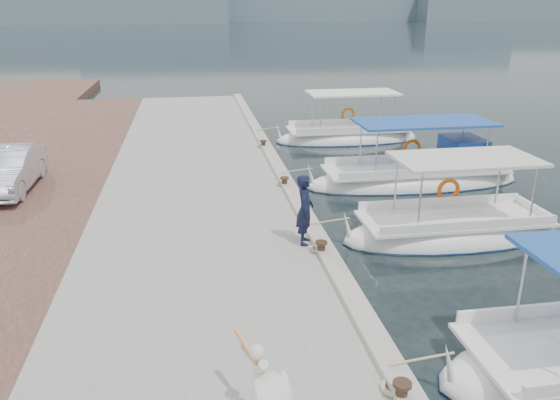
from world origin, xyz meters
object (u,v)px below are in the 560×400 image
Objects in this scene: fishing_caique_c at (452,233)px; parked_car at (8,170)px; fisherman at (305,210)px; fishing_caique_d at (417,179)px; pelican at (270,396)px; fishing_caique_e at (347,138)px.

fishing_caique_c is 1.53× the size of parked_car.
fishing_caique_c is 4.48m from fisherman.
fishing_caique_d is 7.53m from fisherman.
parked_car is at bearing 159.62° from fishing_caique_c.
pelican is at bearing -131.21° from fishing_caique_c.
fisherman is at bearing -110.66° from fishing_caique_e.
fishing_caique_d is at bearing 0.13° from parked_car.
fishing_caique_c is 3.55× the size of fisherman.
fishing_caique_e is 3.90× the size of fisherman.
fishing_caique_d is 1.15× the size of fishing_caique_e.
fisherman is (-4.23, -0.79, 1.23)m from fishing_caique_c.
parked_car is at bearing 179.88° from fishing_caique_d.
fishing_caique_c is 0.79× the size of fishing_caique_d.
fishing_caique_e is at bearing 70.88° from pelican.
fisherman is 9.81m from parked_car.
pelican is at bearing -121.07° from fishing_caique_d.
fishing_caique_c is at bearing -101.19° from fishing_caique_d.
pelican is 0.86× the size of fisherman.
fishing_caique_d is 13.36m from parked_car.
fishing_caique_e is 4.52× the size of pelican.
fishing_caique_c is at bearing -91.51° from fishing_caique_e.
pelican is (-6.85, -11.37, 0.91)m from fishing_caique_d.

